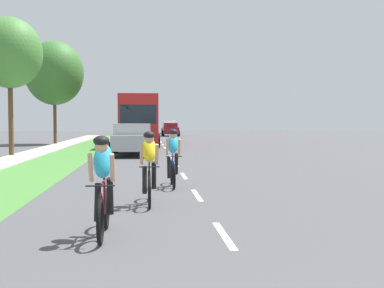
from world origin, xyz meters
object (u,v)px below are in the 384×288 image
object	(u,v)px
bus_red	(140,118)
suv_white	(170,127)
cyclist_trailing	(149,167)
cyclist_distant	(173,157)
pickup_silver	(133,139)
street_tree_far	(54,73)
street_tree_near	(10,53)
sedan_maroon	(170,129)
cyclist_lead	(103,185)

from	to	relation	value
bus_red	suv_white	distance (m)	30.57
cyclist_trailing	bus_red	xyz separation A→B (m)	(-0.56, 25.07, 1.17)
cyclist_distant	pickup_silver	bearing A→B (deg)	96.74
street_tree_far	cyclist_distant	bearing A→B (deg)	-72.41
street_tree_near	sedan_maroon	bearing A→B (deg)	72.27
cyclist_lead	cyclist_trailing	distance (m)	2.84
cyclist_trailing	sedan_maroon	world-z (taller)	cyclist_trailing
cyclist_lead	street_tree_near	xyz separation A→B (m)	(-6.15, 17.40, 4.37)
bus_red	street_tree_far	xyz separation A→B (m)	(-6.40, 1.63, 3.38)
bus_red	street_tree_near	world-z (taller)	street_tree_near
bus_red	suv_white	xyz separation A→B (m)	(3.68, 30.33, -1.03)
cyclist_lead	pickup_silver	size ratio (longest dim) A/B	0.34
cyclist_trailing	pickup_silver	distance (m)	14.70
pickup_silver	bus_red	bearing A→B (deg)	88.86
cyclist_trailing	sedan_maroon	distance (m)	44.72
bus_red	street_tree_far	size ratio (longest dim) A/B	1.49
cyclist_lead	cyclist_trailing	world-z (taller)	same
cyclist_lead	suv_white	distance (m)	58.28
cyclist_trailing	suv_white	size ratio (longest dim) A/B	0.37
cyclist_lead	pickup_silver	bearing A→B (deg)	90.13
cyclist_lead	sedan_maroon	size ratio (longest dim) A/B	0.40
cyclist_lead	street_tree_far	distance (m)	30.44
sedan_maroon	bus_red	bearing A→B (deg)	-99.48
street_tree_near	suv_white	bearing A→B (deg)	76.21
bus_red	street_tree_far	distance (m)	7.42
sedan_maroon	street_tree_near	bearing A→B (deg)	-107.73
pickup_silver	sedan_maroon	size ratio (longest dim) A/B	1.19
bus_red	cyclist_distant	bearing A→B (deg)	-86.90
cyclist_distant	suv_white	distance (m)	52.77
cyclist_trailing	street_tree_far	distance (m)	27.96
cyclist_distant	street_tree_far	distance (m)	25.60
bus_red	sedan_maroon	size ratio (longest dim) A/B	2.70
cyclist_trailing	suv_white	xyz separation A→B (m)	(3.12, 55.40, 0.14)
cyclist_lead	cyclist_trailing	size ratio (longest dim) A/B	1.00
street_tree_near	street_tree_far	world-z (taller)	street_tree_far
cyclist_lead	pickup_silver	xyz separation A→B (m)	(-0.04, 17.43, 0.02)
street_tree_near	bus_red	bearing A→B (deg)	58.75
bus_red	street_tree_near	size ratio (longest dim) A/B	1.66
cyclist_trailing	street_tree_near	bearing A→B (deg)	115.16
cyclist_distant	street_tree_near	bearing A→B (deg)	122.21
cyclist_distant	street_tree_far	xyz separation A→B (m)	(-7.61, 24.01, 4.55)
cyclist_lead	sedan_maroon	xyz separation A→B (m)	(3.44, 47.39, -0.04)
cyclist_trailing	cyclist_lead	bearing A→B (deg)	-104.77
cyclist_trailing	bus_red	bearing A→B (deg)	91.27
suv_white	bus_red	bearing A→B (deg)	-96.92
sedan_maroon	street_tree_near	xyz separation A→B (m)	(-9.59, -30.00, 4.41)
cyclist_lead	sedan_maroon	world-z (taller)	cyclist_lead
pickup_silver	street_tree_far	world-z (taller)	street_tree_far
bus_red	street_tree_far	world-z (taller)	street_tree_far
pickup_silver	sedan_maroon	xyz separation A→B (m)	(3.48, 29.97, -0.06)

